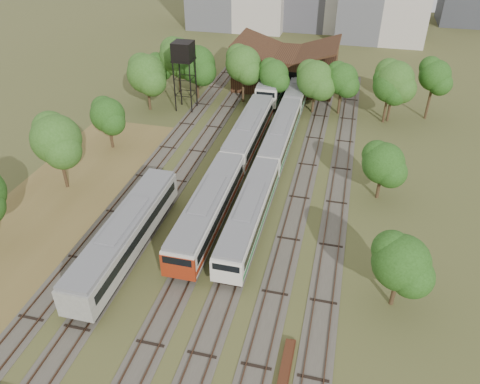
# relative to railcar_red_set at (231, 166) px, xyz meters

# --- Properties ---
(dry_grass_patch) EXTENTS (14.00, 60.00, 0.04)m
(dry_grass_patch) POSITION_rel_railcar_red_set_xyz_m (-16.00, -18.58, -1.97)
(dry_grass_patch) COLOR brown
(dry_grass_patch) RESTS_ON ground
(tracks) EXTENTS (24.60, 80.00, 0.19)m
(tracks) POSITION_rel_railcar_red_set_xyz_m (1.33, -1.58, -1.94)
(tracks) COLOR #4C473D
(tracks) RESTS_ON ground
(railcar_red_set) EXTENTS (3.04, 34.58, 3.76)m
(railcar_red_set) POSITION_rel_railcar_red_set_xyz_m (0.00, 0.00, 0.00)
(railcar_red_set) COLOR black
(railcar_red_set) RESTS_ON ground
(railcar_green_set) EXTENTS (2.77, 52.07, 3.42)m
(railcar_green_set) POSITION_rel_railcar_red_set_xyz_m (4.00, 9.23, -0.18)
(railcar_green_set) COLOR black
(railcar_green_set) RESTS_ON ground
(railcar_rear) EXTENTS (3.24, 16.08, 4.01)m
(railcar_rear) POSITION_rel_railcar_red_set_xyz_m (0.00, 27.25, 0.14)
(railcar_rear) COLOR black
(railcar_rear) RESTS_ON ground
(old_grey_coach) EXTENTS (3.02, 18.00, 3.73)m
(old_grey_coach) POSITION_rel_railcar_red_set_xyz_m (-6.00, -14.25, 0.05)
(old_grey_coach) COLOR black
(old_grey_coach) RESTS_ON ground
(water_tower) EXTENTS (2.88, 2.88, 9.99)m
(water_tower) POSITION_rel_railcar_red_set_xyz_m (-11.79, 18.18, 6.43)
(water_tower) COLOR black
(water_tower) RESTS_ON ground
(rail_pile_far) EXTENTS (0.44, 6.97, 0.23)m
(rail_pile_far) POSITION_rel_railcar_red_set_xyz_m (10.20, -24.07, -1.87)
(rail_pile_far) COLOR #522917
(rail_pile_far) RESTS_ON ground
(maintenance_shed) EXTENTS (16.45, 11.55, 7.58)m
(maintenance_shed) POSITION_rel_railcar_red_set_xyz_m (1.00, 31.40, 0.93)
(maintenance_shed) COLOR #321A12
(maintenance_shed) RESTS_ON ground
(tree_band_left) EXTENTS (8.15, 60.92, 8.58)m
(tree_band_left) POSITION_rel_railcar_red_set_xyz_m (-17.97, -6.60, 3.28)
(tree_band_left) COLOR #382616
(tree_band_left) RESTS_ON ground
(tree_band_far) EXTENTS (42.96, 8.96, 8.65)m
(tree_band_far) POSITION_rel_railcar_red_set_xyz_m (0.44, 22.55, 3.59)
(tree_band_far) COLOR #382616
(tree_band_far) RESTS_ON ground
(tree_band_right) EXTENTS (5.58, 39.84, 7.59)m
(tree_band_right) POSITION_rel_railcar_red_set_xyz_m (16.79, 2.02, 2.69)
(tree_band_right) COLOR #382616
(tree_band_right) RESTS_ON ground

